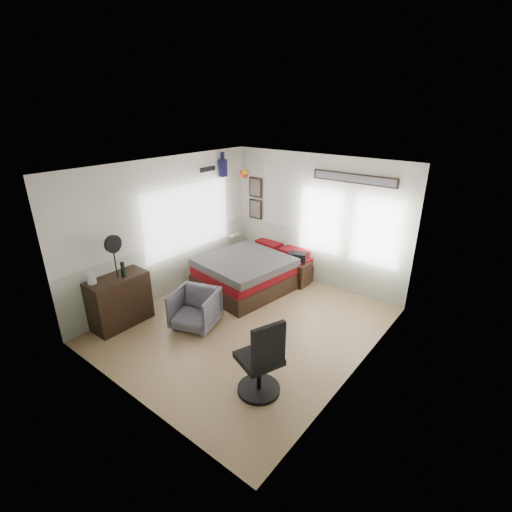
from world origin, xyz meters
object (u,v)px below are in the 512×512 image
(bed, at_px, (253,272))
(nightstand, at_px, (297,273))
(dresser, at_px, (120,301))
(armchair, at_px, (195,309))
(task_chair, at_px, (262,365))

(bed, bearing_deg, nightstand, 53.41)
(dresser, distance_m, armchair, 1.31)
(dresser, bearing_deg, bed, 70.45)
(bed, xyz_separation_m, armchair, (0.17, -1.78, -0.01))
(armchair, relative_size, task_chair, 0.64)
(bed, xyz_separation_m, dresser, (-0.90, -2.53, 0.11))
(bed, xyz_separation_m, task_chair, (2.06, -2.38, 0.13))
(nightstand, bearing_deg, task_chair, -64.80)
(dresser, height_order, armchair, dresser)
(bed, bearing_deg, dresser, -101.96)
(bed, height_order, dresser, dresser)
(dresser, height_order, nightstand, dresser)
(armchair, relative_size, nightstand, 1.46)
(task_chair, bearing_deg, nightstand, 135.62)
(armchair, bearing_deg, task_chair, -36.55)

